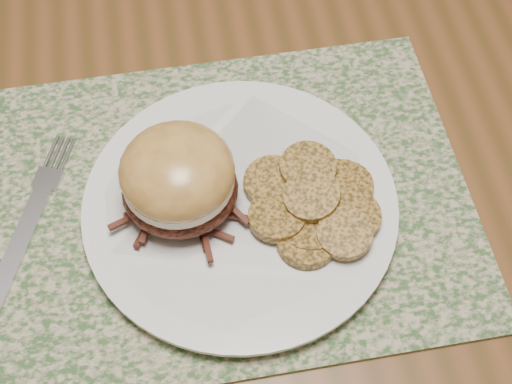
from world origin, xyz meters
TOP-DOWN VIEW (x-y plane):
  - ground at (0.00, 0.00)m, footprint 3.50×3.50m
  - dining_table at (0.00, 0.00)m, footprint 1.50×0.90m
  - placemat at (0.18, -0.11)m, footprint 0.45×0.33m
  - dinner_plate at (0.20, -0.13)m, footprint 0.26×0.26m
  - pork_sandwich at (0.15, -0.12)m, footprint 0.11×0.10m
  - roasted_potatoes at (0.26, -0.14)m, footprint 0.13×0.14m
  - fork at (0.01, -0.11)m, footprint 0.09×0.19m

SIDE VIEW (x-z plane):
  - ground at x=0.00m, z-range 0.00..0.00m
  - dining_table at x=0.00m, z-range 0.30..1.05m
  - placemat at x=0.18m, z-range 0.75..0.75m
  - fork at x=0.01m, z-range 0.75..0.76m
  - dinner_plate at x=0.20m, z-range 0.75..0.77m
  - roasted_potatoes at x=0.26m, z-range 0.76..0.79m
  - pork_sandwich at x=0.15m, z-range 0.77..0.84m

